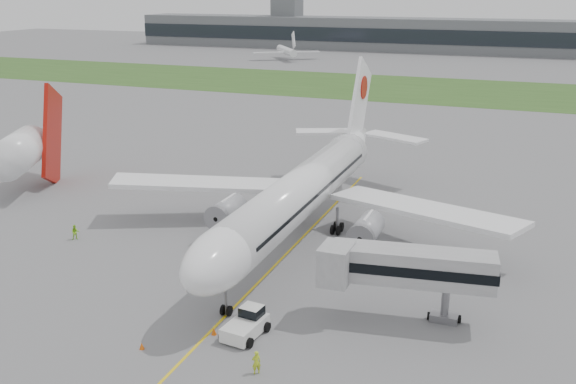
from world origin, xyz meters
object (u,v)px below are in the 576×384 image
at_px(airliner, 305,188).
at_px(neighbor_aircraft, 24,150).
at_px(ground_crew_near, 256,362).
at_px(jet_bridge, 402,267).
at_px(pushback_tug, 247,323).

xyz_separation_m(airliner, neighbor_aircraft, (-41.03, 1.93, 0.26)).
bearing_deg(airliner, ground_crew_near, -77.59).
distance_m(ground_crew_near, neighbor_aircraft, 55.34).
height_order(airliner, ground_crew_near, airliner).
xyz_separation_m(jet_bridge, neighbor_aircraft, (-54.99, 17.26, 1.04)).
bearing_deg(neighbor_aircraft, jet_bridge, -41.71).
xyz_separation_m(pushback_tug, jet_bridge, (10.99, 6.77, 3.90)).
xyz_separation_m(airliner, ground_crew_near, (5.92, -26.92, -4.74)).
bearing_deg(pushback_tug, ground_crew_near, -52.01).
distance_m(airliner, jet_bridge, 20.75).
height_order(ground_crew_near, neighbor_aircraft, neighbor_aircraft).
bearing_deg(neighbor_aircraft, airliner, -26.98).
relative_size(pushback_tug, jet_bridge, 0.31).
bearing_deg(jet_bridge, neighbor_aircraft, 154.40).
bearing_deg(airliner, neighbor_aircraft, 177.31).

